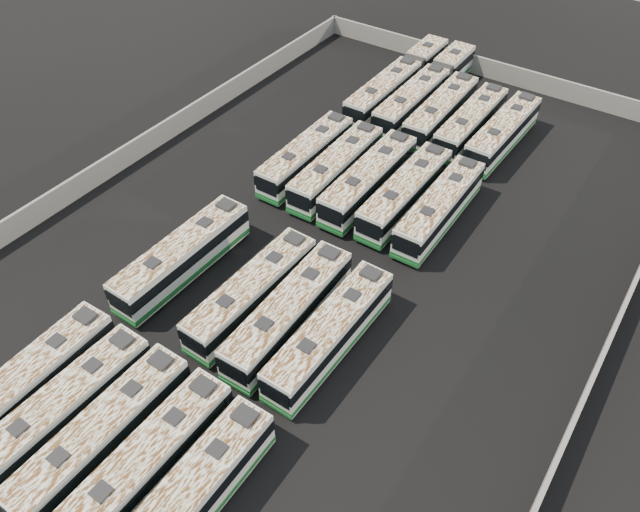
{
  "coord_description": "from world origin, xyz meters",
  "views": [
    {
      "loc": [
        21.12,
        -30.47,
        35.23
      ],
      "look_at": [
        1.18,
        -1.32,
        1.6
      ],
      "focal_mm": 35.0,
      "sensor_mm": 36.0,
      "label": 1
    }
  ],
  "objects_px": {
    "bus_front_left": "(64,409)",
    "bus_midback_far_right": "(440,208)",
    "bus_midfront_far_right": "(330,334)",
    "bus_midback_far_left": "(306,156)",
    "bus_front_right": "(145,466)",
    "bus_back_left": "(426,89)",
    "bus_midback_center": "(369,180)",
    "bus_midfront_center": "(252,293)",
    "bus_midfront_far_left": "(183,257)",
    "bus_back_right": "(471,123)",
    "bus_back_far_left": "(398,81)",
    "bus_midback_left": "(337,168)",
    "bus_back_far_right": "(503,133)",
    "bus_front_center": "(103,435)",
    "bus_back_center": "(441,112)",
    "bus_midfront_right": "(289,313)",
    "bus_midback_right": "(405,193)",
    "bus_front_far_right": "(187,501)",
    "bus_front_far_left": "(29,384)"
  },
  "relations": [
    {
      "from": "bus_midfront_far_left",
      "to": "bus_back_far_right",
      "type": "bearing_deg",
      "value": 66.87
    },
    {
      "from": "bus_front_center",
      "to": "bus_back_far_right",
      "type": "relative_size",
      "value": 1.0
    },
    {
      "from": "bus_front_far_right",
      "to": "bus_midfront_center",
      "type": "height_order",
      "value": "bus_front_far_right"
    },
    {
      "from": "bus_back_far_left",
      "to": "bus_back_left",
      "type": "distance_m",
      "value": 3.41
    },
    {
      "from": "bus_midback_left",
      "to": "bus_back_far_right",
      "type": "bearing_deg",
      "value": 52.66
    },
    {
      "from": "bus_midfront_right",
      "to": "bus_midfront_far_right",
      "type": "bearing_deg",
      "value": -0.37
    },
    {
      "from": "bus_midfront_far_left",
      "to": "bus_back_far_right",
      "type": "distance_m",
      "value": 33.67
    },
    {
      "from": "bus_front_left",
      "to": "bus_front_center",
      "type": "bearing_deg",
      "value": 3.49
    },
    {
      "from": "bus_midback_right",
      "to": "bus_back_left",
      "type": "distance_m",
      "value": 18.8
    },
    {
      "from": "bus_midback_far_left",
      "to": "bus_back_far_right",
      "type": "relative_size",
      "value": 0.99
    },
    {
      "from": "bus_midfront_far_left",
      "to": "bus_midback_center",
      "type": "bearing_deg",
      "value": 68.62
    },
    {
      "from": "bus_front_far_left",
      "to": "bus_back_far_right",
      "type": "xyz_separation_m",
      "value": [
        13.59,
        44.97,
        0.0
      ]
    },
    {
      "from": "bus_midfront_right",
      "to": "bus_midback_far_right",
      "type": "xyz_separation_m",
      "value": [
        3.53,
        16.71,
        -0.05
      ]
    },
    {
      "from": "bus_midback_right",
      "to": "bus_front_far_right",
      "type": "bearing_deg",
      "value": -83.62
    },
    {
      "from": "bus_front_far_right",
      "to": "bus_midfront_center",
      "type": "bearing_deg",
      "value": 115.27
    },
    {
      "from": "bus_midback_far_left",
      "to": "bus_back_right",
      "type": "relative_size",
      "value": 1.01
    },
    {
      "from": "bus_front_left",
      "to": "bus_midback_left",
      "type": "distance_m",
      "value": 30.79
    },
    {
      "from": "bus_front_far_left",
      "to": "bus_midback_far_left",
      "type": "height_order",
      "value": "bus_front_far_left"
    },
    {
      "from": "bus_midback_right",
      "to": "bus_midfront_center",
      "type": "bearing_deg",
      "value": -101.72
    },
    {
      "from": "bus_midfront_far_left",
      "to": "bus_back_right",
      "type": "xyz_separation_m",
      "value": [
        10.25,
        30.8,
        -0.08
      ]
    },
    {
      "from": "bus_midfront_right",
      "to": "bus_midback_right",
      "type": "relative_size",
      "value": 1.02
    },
    {
      "from": "bus_midfront_far_left",
      "to": "bus_back_left",
      "type": "xyz_separation_m",
      "value": [
        3.38,
        34.35,
        -0.05
      ]
    },
    {
      "from": "bus_front_center",
      "to": "bus_midfront_right",
      "type": "relative_size",
      "value": 0.97
    },
    {
      "from": "bus_midfront_center",
      "to": "bus_midback_center",
      "type": "xyz_separation_m",
      "value": [
        -0.05,
        16.59,
        0.07
      ]
    },
    {
      "from": "bus_front_right",
      "to": "bus_back_left",
      "type": "xyz_separation_m",
      "value": [
        -6.95,
        48.37,
        -0.02
      ]
    },
    {
      "from": "bus_midback_center",
      "to": "bus_midback_far_right",
      "type": "height_order",
      "value": "bus_midback_center"
    },
    {
      "from": "bus_front_right",
      "to": "bus_midback_center",
      "type": "xyz_separation_m",
      "value": [
        -3.53,
        30.71,
        0.04
      ]
    },
    {
      "from": "bus_midback_center",
      "to": "bus_midback_far_left",
      "type": "bearing_deg",
      "value": 179.82
    },
    {
      "from": "bus_front_center",
      "to": "bus_back_left",
      "type": "relative_size",
      "value": 0.64
    },
    {
      "from": "bus_midback_far_right",
      "to": "bus_back_left",
      "type": "height_order",
      "value": "bus_back_left"
    },
    {
      "from": "bus_midfront_far_left",
      "to": "bus_midfront_right",
      "type": "distance_m",
      "value": 10.24
    },
    {
      "from": "bus_front_far_left",
      "to": "bus_back_center",
      "type": "distance_m",
      "value": 45.63
    },
    {
      "from": "bus_midfront_far_right",
      "to": "bus_midback_far_left",
      "type": "xyz_separation_m",
      "value": [
        -13.73,
        16.54,
        -0.02
      ]
    },
    {
      "from": "bus_back_right",
      "to": "bus_midback_center",
      "type": "bearing_deg",
      "value": -103.87
    },
    {
      "from": "bus_midfront_center",
      "to": "bus_midback_center",
      "type": "distance_m",
      "value": 16.59
    },
    {
      "from": "bus_front_far_right",
      "to": "bus_midback_far_right",
      "type": "distance_m",
      "value": 30.91
    },
    {
      "from": "bus_midback_center",
      "to": "bus_back_far_right",
      "type": "relative_size",
      "value": 1.03
    },
    {
      "from": "bus_midfront_center",
      "to": "bus_back_center",
      "type": "xyz_separation_m",
      "value": [
        0.0,
        30.83,
        0.03
      ]
    },
    {
      "from": "bus_midback_far_left",
      "to": "bus_midback_far_right",
      "type": "xyz_separation_m",
      "value": [
        13.8,
        0.1,
        0.01
      ]
    },
    {
      "from": "bus_front_left",
      "to": "bus_front_right",
      "type": "height_order",
      "value": "bus_front_right"
    },
    {
      "from": "bus_midfront_center",
      "to": "bus_midfront_far_right",
      "type": "bearing_deg",
      "value": 1.31
    },
    {
      "from": "bus_midfront_far_right",
      "to": "bus_midback_far_left",
      "type": "height_order",
      "value": "bus_midfront_far_right"
    },
    {
      "from": "bus_midfront_far_left",
      "to": "bus_midback_left",
      "type": "xyz_separation_m",
      "value": [
        3.41,
        16.61,
        -0.04
      ]
    },
    {
      "from": "bus_midback_left",
      "to": "bus_back_right",
      "type": "distance_m",
      "value": 15.75
    },
    {
      "from": "bus_midfront_far_right",
      "to": "bus_front_right",
      "type": "bearing_deg",
      "value": -103.1
    },
    {
      "from": "bus_back_center",
      "to": "bus_back_right",
      "type": "xyz_separation_m",
      "value": [
        3.41,
        -0.13,
        -0.05
      ]
    },
    {
      "from": "bus_midback_far_left",
      "to": "bus_midback_center",
      "type": "height_order",
      "value": "bus_midback_center"
    },
    {
      "from": "bus_midfront_right",
      "to": "bus_midfront_far_right",
      "type": "relative_size",
      "value": 1.03
    },
    {
      "from": "bus_front_left",
      "to": "bus_midback_far_right",
      "type": "distance_m",
      "value": 32.61
    },
    {
      "from": "bus_front_far_left",
      "to": "bus_midback_right",
      "type": "distance_m",
      "value": 32.76
    }
  ]
}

